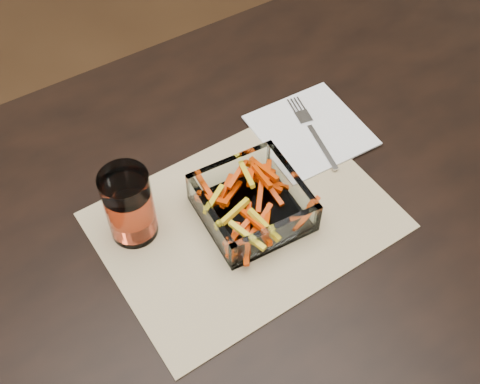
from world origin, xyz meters
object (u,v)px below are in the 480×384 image
object	(u,v)px
tumbler	(130,207)
glass_bowl	(252,205)
dining_table	(253,234)
fork	(311,130)

from	to	relation	value
tumbler	glass_bowl	bearing A→B (deg)	-22.75
glass_bowl	tumbler	size ratio (longest dim) A/B	1.27
dining_table	tumbler	distance (m)	0.25
glass_bowl	fork	xyz separation A→B (m)	(0.19, 0.10, -0.02)
fork	tumbler	bearing A→B (deg)	-165.12
dining_table	glass_bowl	xyz separation A→B (m)	(-0.01, -0.01, 0.12)
tumbler	fork	distance (m)	0.37
dining_table	tumbler	xyz separation A→B (m)	(-0.19, 0.06, 0.15)
dining_table	fork	size ratio (longest dim) A/B	8.65
dining_table	tumbler	size ratio (longest dim) A/B	12.22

